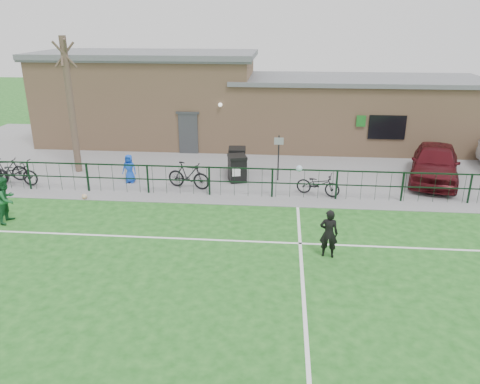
# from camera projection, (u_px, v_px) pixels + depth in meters

# --- Properties ---
(ground) EXTENTS (90.00, 90.00, 0.00)m
(ground) POSITION_uv_depth(u_px,v_px,m) (221.00, 315.00, 11.21)
(ground) COLOR #195418
(ground) RESTS_ON ground
(paving_strip) EXTENTS (34.00, 13.00, 0.02)m
(paving_strip) POSITION_uv_depth(u_px,v_px,m) (255.00, 157.00, 23.79)
(paving_strip) COLOR slate
(paving_strip) RESTS_ON ground
(pitch_line_touch) EXTENTS (28.00, 0.10, 0.01)m
(pitch_line_touch) POSITION_uv_depth(u_px,v_px,m) (246.00, 198.00, 18.48)
(pitch_line_touch) COLOR white
(pitch_line_touch) RESTS_ON ground
(pitch_line_mid) EXTENTS (28.00, 0.10, 0.01)m
(pitch_line_mid) POSITION_uv_depth(u_px,v_px,m) (237.00, 241.00, 14.93)
(pitch_line_mid) COLOR white
(pitch_line_mid) RESTS_ON ground
(pitch_line_perp) EXTENTS (0.10, 16.00, 0.01)m
(pitch_line_perp) POSITION_uv_depth(u_px,v_px,m) (305.00, 320.00, 11.03)
(pitch_line_perp) COLOR white
(pitch_line_perp) RESTS_ON ground
(perimeter_fence) EXTENTS (28.00, 0.10, 1.20)m
(perimeter_fence) POSITION_uv_depth(u_px,v_px,m) (247.00, 182.00, 18.46)
(perimeter_fence) COLOR black
(perimeter_fence) RESTS_ON ground
(bare_tree) EXTENTS (0.30, 0.30, 6.00)m
(bare_tree) POSITION_uv_depth(u_px,v_px,m) (71.00, 107.00, 20.63)
(bare_tree) COLOR #4B392D
(bare_tree) RESTS_ON ground
(wheelie_bin_left) EXTENTS (0.90, 0.96, 1.06)m
(wheelie_bin_left) POSITION_uv_depth(u_px,v_px,m) (237.00, 169.00, 20.19)
(wheelie_bin_left) COLOR black
(wheelie_bin_left) RESTS_ON paving_strip
(wheelie_bin_right) EXTENTS (0.78, 0.87, 1.10)m
(wheelie_bin_right) POSITION_uv_depth(u_px,v_px,m) (237.00, 162.00, 21.20)
(wheelie_bin_right) COLOR black
(wheelie_bin_right) RESTS_ON paving_strip
(sign_post) EXTENTS (0.08, 0.08, 2.00)m
(sign_post) POSITION_uv_depth(u_px,v_px,m) (278.00, 158.00, 20.11)
(sign_post) COLOR black
(sign_post) RESTS_ON paving_strip
(car_maroon) EXTENTS (3.21, 5.09, 1.61)m
(car_maroon) POSITION_uv_depth(u_px,v_px,m) (435.00, 163.00, 20.12)
(car_maroon) COLOR #490D13
(car_maroon) RESTS_ON paving_strip
(bicycle_b) EXTENTS (1.79, 0.82, 1.04)m
(bicycle_b) POSITION_uv_depth(u_px,v_px,m) (6.00, 170.00, 20.18)
(bicycle_b) COLOR black
(bicycle_b) RESTS_ON paving_strip
(bicycle_c) EXTENTS (2.08, 0.85, 1.07)m
(bicycle_c) POSITION_uv_depth(u_px,v_px,m) (15.00, 173.00, 19.73)
(bicycle_c) COLOR black
(bicycle_c) RESTS_ON paving_strip
(bicycle_d) EXTENTS (1.94, 0.98, 1.12)m
(bicycle_d) POSITION_uv_depth(u_px,v_px,m) (189.00, 175.00, 19.32)
(bicycle_d) COLOR black
(bicycle_d) RESTS_ON paving_strip
(bicycle_e) EXTENTS (1.85, 1.11, 0.92)m
(bicycle_e) POSITION_uv_depth(u_px,v_px,m) (318.00, 184.00, 18.60)
(bicycle_e) COLOR black
(bicycle_e) RESTS_ON paving_strip
(spectator_child) EXTENTS (0.62, 0.42, 1.23)m
(spectator_child) POSITION_uv_depth(u_px,v_px,m) (129.00, 169.00, 19.99)
(spectator_child) COLOR blue
(spectator_child) RESTS_ON paving_strip
(goalkeeper_kick) EXTENTS (1.24, 3.11, 1.96)m
(goalkeeper_kick) POSITION_uv_depth(u_px,v_px,m) (328.00, 231.00, 13.81)
(goalkeeper_kick) COLOR black
(goalkeeper_kick) RESTS_ON ground
(outfield_player) EXTENTS (0.64, 0.81, 1.64)m
(outfield_player) POSITION_uv_depth(u_px,v_px,m) (6.00, 199.00, 16.10)
(outfield_player) COLOR #19582B
(outfield_player) RESTS_ON ground
(ball_ground) EXTENTS (0.22, 0.22, 0.22)m
(ball_ground) POSITION_uv_depth(u_px,v_px,m) (84.00, 196.00, 18.34)
(ball_ground) COLOR silver
(ball_ground) RESTS_ON ground
(clubhouse) EXTENTS (24.25, 5.40, 4.96)m
(clubhouse) POSITION_uv_depth(u_px,v_px,m) (243.00, 104.00, 25.89)
(clubhouse) COLOR tan
(clubhouse) RESTS_ON ground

